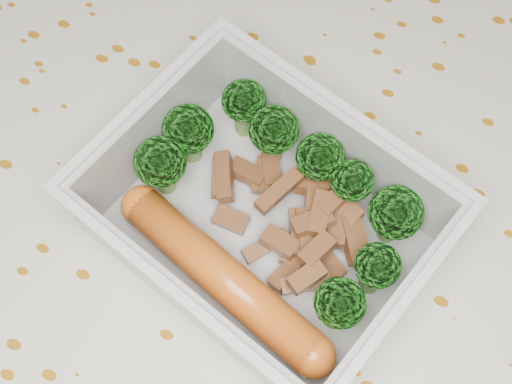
% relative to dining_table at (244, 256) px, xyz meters
% --- Properties ---
extents(dining_table, '(1.40, 0.90, 0.75)m').
position_rel_dining_table_xyz_m(dining_table, '(0.00, 0.00, 0.00)').
color(dining_table, brown).
rests_on(dining_table, ground).
extents(tablecloth, '(1.46, 0.96, 0.19)m').
position_rel_dining_table_xyz_m(tablecloth, '(0.00, 0.00, 0.05)').
color(tablecloth, beige).
rests_on(tablecloth, dining_table).
extents(lunch_container, '(0.23, 0.20, 0.07)m').
position_rel_dining_table_xyz_m(lunch_container, '(0.02, -0.01, 0.11)').
color(lunch_container, silver).
rests_on(lunch_container, tablecloth).
extents(broccoli_florets, '(0.18, 0.13, 0.05)m').
position_rel_dining_table_xyz_m(broccoli_florets, '(0.02, 0.02, 0.13)').
color(broccoli_florets, '#608C3F').
rests_on(broccoli_florets, lunch_container).
extents(meat_pile, '(0.12, 0.09, 0.03)m').
position_rel_dining_table_xyz_m(meat_pile, '(0.04, 0.00, 0.11)').
color(meat_pile, brown).
rests_on(meat_pile, lunch_container).
extents(sausage, '(0.16, 0.07, 0.03)m').
position_rel_dining_table_xyz_m(sausage, '(0.01, -0.05, 0.12)').
color(sausage, '#CD5B18').
rests_on(sausage, lunch_container).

